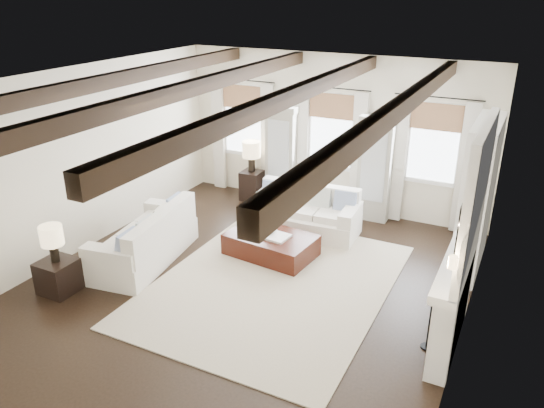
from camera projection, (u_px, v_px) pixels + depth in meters
The scene contains 15 objects.
ground at pixel (244, 287), 8.38m from camera, with size 7.50×7.50×0.00m, color black.
room_shell at pixel (313, 164), 8.08m from camera, with size 6.54×7.54×3.22m.
area_rug at pixel (273, 283), 8.47m from camera, with size 3.46×4.46×0.02m, color #BDB096.
sofa_back at pixel (305, 214), 10.17m from camera, with size 2.11×1.05×0.88m.
sofa_left at pixel (147, 241), 9.05m from camera, with size 1.30×2.31×0.94m.
ottoman at pixel (271, 245), 9.30m from camera, with size 1.50×0.94×0.39m, color black.
tray at pixel (274, 236), 9.14m from camera, with size 0.50×0.38×0.04m, color white.
book_lower at pixel (265, 230), 9.28m from camera, with size 0.26×0.20×0.04m, color #262628.
book_upper at pixel (269, 229), 9.21m from camera, with size 0.22×0.17×0.03m, color beige.
side_table_front at pixel (59, 276), 8.18m from camera, with size 0.52×0.52×0.52m, color black.
lamp_front at pixel (52, 238), 7.93m from camera, with size 0.34×0.34×0.59m.
side_table_back at pixel (252, 185), 11.67m from camera, with size 0.44×0.44×0.65m, color black.
lamp_back at pixel (251, 151), 11.37m from camera, with size 0.39×0.39×0.67m.
candlestick_near at pixel (429, 326), 6.87m from camera, with size 0.16×0.16×0.80m.
candlestick_far at pixel (437, 307), 7.34m from camera, with size 0.15×0.15×0.73m.
Camera 1 is at (3.65, -6.25, 4.45)m, focal length 35.00 mm.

